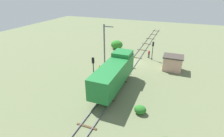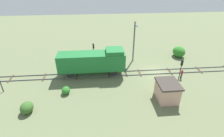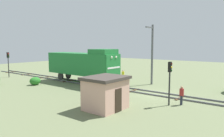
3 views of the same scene
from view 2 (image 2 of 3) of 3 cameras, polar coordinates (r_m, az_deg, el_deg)
ground_plane at (r=32.36m, az=13.81°, el=-1.18°), size 99.80×99.80×0.00m
railway_track at (r=32.33m, az=13.82°, el=-1.07°), size 2.40×66.53×0.16m
locomotive at (r=29.41m, az=-6.33°, el=2.48°), size 2.90×11.60×4.60m
traffic_signal_near at (r=29.65m, az=21.67°, el=0.53°), size 0.32×0.34×3.87m
traffic_signal_mid at (r=32.34m, az=-6.03°, el=5.75°), size 0.32×0.34×4.52m
worker_near_track at (r=31.41m, az=21.84°, el=-1.45°), size 0.38×0.38×1.70m
worker_by_signal at (r=34.08m, az=0.30°, el=3.24°), size 0.38×0.38×1.70m
catenary_mast at (r=34.10m, az=7.20°, el=8.89°), size 1.94×0.28×7.92m
relay_hut at (r=25.54m, az=17.58°, el=-7.02°), size 3.50×2.90×2.74m
bush_near at (r=25.24m, az=-26.08°, el=-11.39°), size 1.93×1.58×1.40m
bush_mid at (r=26.81m, az=-14.84°, el=-6.92°), size 1.47×1.20×1.07m
bush_far at (r=39.56m, az=21.01°, el=5.16°), size 2.96×2.42×2.15m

